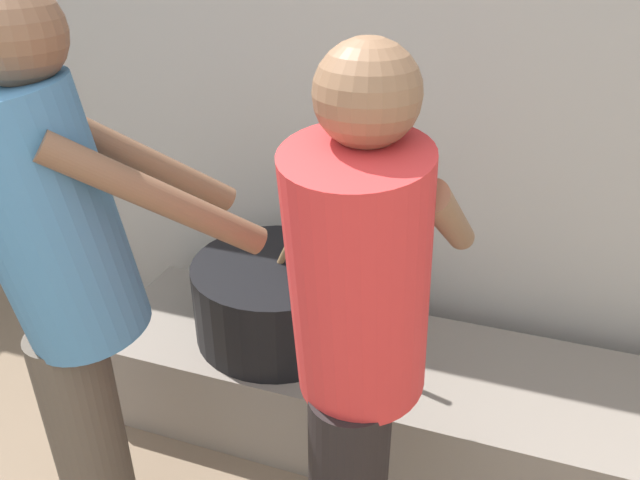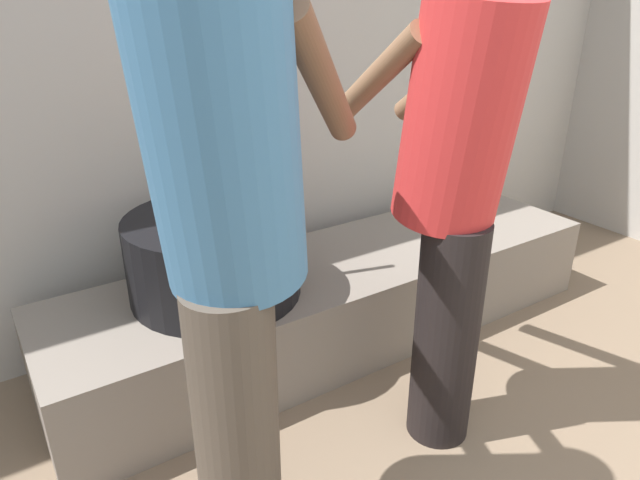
{
  "view_description": "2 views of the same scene",
  "coord_description": "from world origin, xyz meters",
  "views": [
    {
      "loc": [
        0.85,
        0.2,
        1.73
      ],
      "look_at": [
        0.44,
        1.37,
        1.07
      ],
      "focal_mm": 34.27,
      "sensor_mm": 36.0,
      "label": 1
    },
    {
      "loc": [
        -0.58,
        0.2,
        1.36
      ],
      "look_at": [
        0.28,
        1.53,
        0.65
      ],
      "focal_mm": 32.06,
      "sensor_mm": 36.0,
      "label": 2
    }
  ],
  "objects": [
    {
      "name": "block_enclosure_rear",
      "position": [
        0.0,
        2.41,
        1.19
      ],
      "size": [
        5.68,
        0.2,
        2.37
      ],
      "primitive_type": "cube",
      "color": "#ADA8A0",
      "rests_on": "ground_plane"
    },
    {
      "name": "cook_in_blue_shirt",
      "position": [
        -0.16,
        1.2,
        0.93
      ],
      "size": [
        0.71,
        0.69,
        1.63
      ],
      "color": "#4C4238",
      "rests_on": "ground_plane"
    },
    {
      "name": "cooking_pot_main",
      "position": [
        0.09,
        1.91,
        0.5
      ],
      "size": [
        0.6,
        0.6,
        0.75
      ],
      "color": "black",
      "rests_on": "hearth_ledge"
    },
    {
      "name": "cook_in_red_shirt",
      "position": [
        0.56,
        1.27,
        0.88
      ],
      "size": [
        0.37,
        0.67,
        1.54
      ],
      "color": "black",
      "rests_on": "ground_plane"
    },
    {
      "name": "hearth_ledge",
      "position": [
        0.61,
        1.89,
        0.18
      ],
      "size": [
        2.32,
        0.6,
        0.35
      ],
      "primitive_type": "cube",
      "color": "slate",
      "rests_on": "ground_plane"
    }
  ]
}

